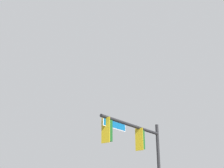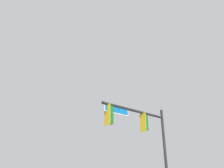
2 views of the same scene
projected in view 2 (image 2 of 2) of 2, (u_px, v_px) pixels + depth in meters
signal_pole_near at (141, 128)px, 14.73m from camera, size 5.88×0.81×6.32m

